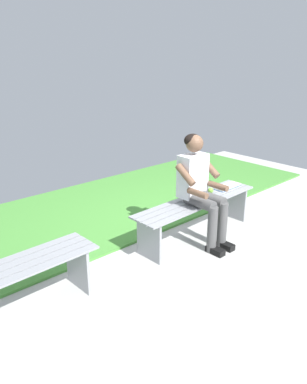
{
  "coord_description": "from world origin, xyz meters",
  "views": [
    {
      "loc": [
        3.17,
        2.72,
        2.1
      ],
      "look_at": [
        0.84,
        0.15,
        0.83
      ],
      "focal_mm": 34.78,
      "sensor_mm": 36.0,
      "label": 1
    }
  ],
  "objects": [
    {
      "name": "grass_strip",
      "position": [
        1.2,
        -1.48,
        0.01
      ],
      "size": [
        9.0,
        2.26,
        0.03
      ],
      "primitive_type": "cube",
      "color": "#478C38",
      "rests_on": "ground"
    },
    {
      "name": "ground_plane",
      "position": [
        1.2,
        1.0,
        -0.02
      ],
      "size": [
        10.0,
        7.0,
        0.04
      ],
      "primitive_type": "cube",
      "color": "#B2B2AD"
    },
    {
      "name": "bench_near",
      "position": [
        0.0,
        0.0,
        0.36
      ],
      "size": [
        1.84,
        0.45,
        0.48
      ],
      "rotation": [
        0.0,
        0.0,
        0.03
      ],
      "color": "gray",
      "rests_on": "ground"
    },
    {
      "name": "apple",
      "position": [
        -0.31,
        -0.05,
        0.51
      ],
      "size": [
        0.07,
        0.07,
        0.07
      ],
      "primitive_type": "sphere",
      "color": "#72B738",
      "rests_on": "bench_near"
    },
    {
      "name": "book_open",
      "position": [
        -0.65,
        -0.04,
        0.49
      ],
      "size": [
        0.42,
        0.17,
        0.02
      ],
      "rotation": [
        0.0,
        0.0,
        0.03
      ],
      "color": "white",
      "rests_on": "bench_near"
    },
    {
      "name": "person_seated",
      "position": [
        0.07,
        0.1,
        0.71
      ],
      "size": [
        0.5,
        0.69,
        1.28
      ],
      "color": "silver",
      "rests_on": "ground"
    }
  ]
}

